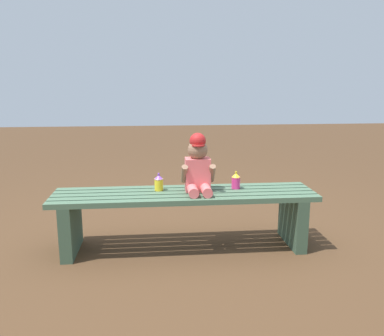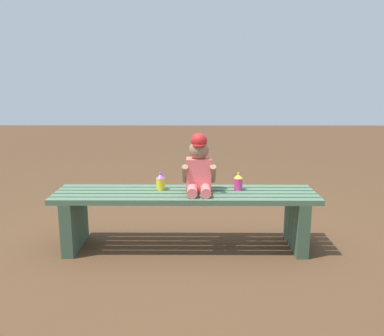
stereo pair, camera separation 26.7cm
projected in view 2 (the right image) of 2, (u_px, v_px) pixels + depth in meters
ground_plane at (185, 247)px, 2.85m from camera, size 16.00×16.00×0.00m
park_bench at (185, 209)px, 2.79m from camera, size 1.79×0.40×0.40m
child_figure at (199, 166)px, 2.74m from camera, size 0.23×0.27×0.40m
sippy_cup_left at (161, 182)px, 2.81m from camera, size 0.06×0.06×0.12m
sippy_cup_right at (238, 182)px, 2.81m from camera, size 0.06×0.06×0.12m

